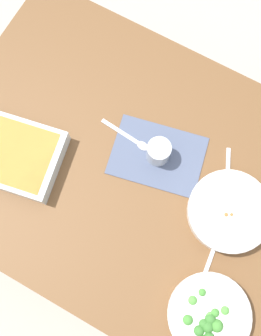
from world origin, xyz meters
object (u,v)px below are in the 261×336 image
spoon_by_stew (227,184)px  fork_on_table (206,272)px  spoon_spare (132,139)px  baking_dish (10,154)px  drink_cup (158,152)px  spoon_by_broccoli (220,306)px  broccoli_bowl (209,316)px  stew_bowl (229,212)px

spoon_by_stew → fork_on_table: 0.27m
spoon_by_stew → spoon_spare: (-0.32, -0.02, 0.00)m
baking_dish → spoon_spare: baking_dish is taller
drink_cup → spoon_spare: (-0.09, 0.01, -0.03)m
baking_dish → spoon_by_broccoli: size_ratio=2.13×
broccoli_bowl → spoon_by_broccoli: bearing=59.1°
drink_cup → spoon_by_broccoli: bearing=-40.1°
baking_dish → drink_cup: size_ratio=3.96×
baking_dish → broccoli_bowl: bearing=-9.8°
spoon_spare → fork_on_table: 0.45m
spoon_by_stew → drink_cup: bearing=-174.1°
stew_bowl → spoon_spare: stew_bowl is taller
stew_bowl → spoon_spare: (-0.36, 0.07, -0.03)m
spoon_by_broccoli → spoon_spare: same height
baking_dish → spoon_by_broccoli: bearing=-6.6°
stew_bowl → fork_on_table: 0.19m
stew_bowl → spoon_by_broccoli: bearing=-68.4°
broccoli_bowl → fork_on_table: broccoli_bowl is taller
stew_bowl → broccoli_bowl: 0.29m
broccoli_bowl → fork_on_table: 0.12m
baking_dish → spoon_by_stew: 0.66m
drink_cup → spoon_spare: size_ratio=0.48×
baking_dish → spoon_by_stew: baking_dish is taller
spoon_spare → stew_bowl: bearing=-10.4°
stew_bowl → fork_on_table: size_ratio=1.37×
spoon_by_stew → spoon_spare: size_ratio=0.95×
spoon_by_stew → spoon_by_broccoli: bearing=-67.8°
fork_on_table → spoon_by_stew: bearing=102.1°
broccoli_bowl → spoon_by_stew: bearing=106.8°
stew_bowl → fork_on_table: (0.02, -0.18, -0.03)m
drink_cup → spoon_by_stew: drink_cup is taller
spoon_by_broccoli → spoon_by_stew: bearing=112.2°
fork_on_table → spoon_spare: bearing=146.8°
broccoli_bowl → baking_dish: (-0.73, 0.12, 0.00)m
spoon_by_stew → spoon_spare: bearing=-177.2°
spoon_by_stew → fork_on_table: (0.06, -0.26, -0.00)m
baking_dish → spoon_by_stew: (0.62, 0.24, -0.03)m
stew_bowl → fork_on_table: stew_bowl is taller
drink_cup → spoon_by_stew: size_ratio=0.51×
spoon_by_stew → baking_dish: bearing=-158.6°
baking_dish → drink_cup: drink_cup is taller
baking_dish → fork_on_table: 0.67m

